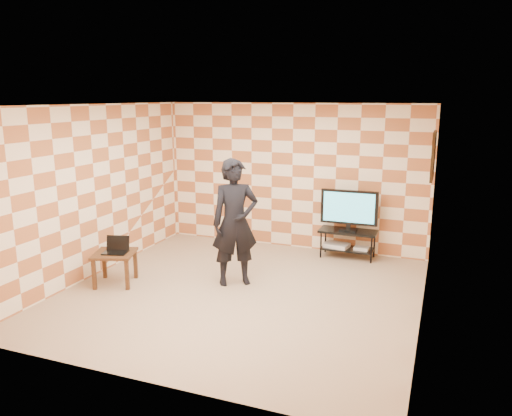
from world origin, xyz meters
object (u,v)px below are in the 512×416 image
object	(u,v)px
side_table	(115,258)
person	(235,223)
tv	(349,208)
tv_stand	(348,238)

from	to	relation	value
side_table	person	world-z (taller)	person
tv	side_table	distance (m)	4.02
side_table	person	bearing A→B (deg)	21.63
tv_stand	person	xyz separation A→B (m)	(-1.37, -1.87, 0.60)
side_table	tv_stand	bearing A→B (deg)	39.54
tv	side_table	world-z (taller)	tv
side_table	tv	bearing A→B (deg)	39.51
tv	side_table	size ratio (longest dim) A/B	1.32
tv	side_table	bearing A→B (deg)	-140.49
person	side_table	bearing A→B (deg)	167.24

